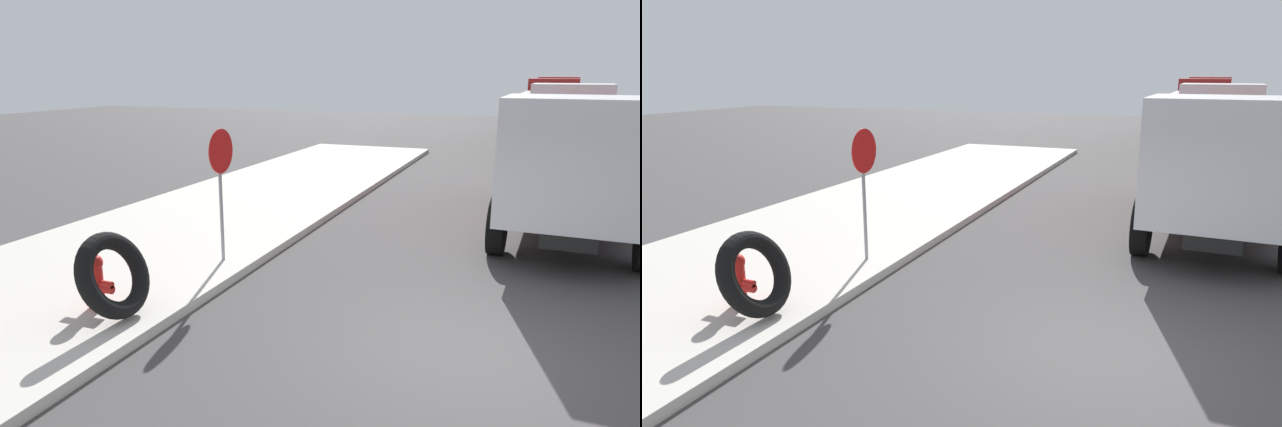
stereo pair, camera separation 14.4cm
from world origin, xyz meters
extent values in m
plane|color=#423F3F|center=(0.00, 0.00, 0.00)|extent=(80.00, 80.00, 0.00)
cube|color=#BCB7AD|center=(0.00, 6.50, 0.07)|extent=(36.00, 5.00, 0.15)
cylinder|color=red|center=(-0.69, 5.14, 0.45)|extent=(0.22, 0.22, 0.59)
sphere|color=red|center=(-0.69, 5.14, 0.81)|extent=(0.26, 0.26, 0.26)
cylinder|color=red|center=(-0.69, 4.94, 0.52)|extent=(0.10, 0.18, 0.10)
cylinder|color=red|center=(-0.69, 5.35, 0.52)|extent=(0.10, 0.18, 0.10)
cylinder|color=red|center=(-0.69, 4.94, 0.45)|extent=(0.12, 0.18, 0.12)
torus|color=black|center=(-0.86, 4.65, 0.76)|extent=(1.21, 0.70, 1.21)
cylinder|color=gray|center=(1.81, 4.56, 1.31)|extent=(0.06, 0.06, 2.33)
cylinder|color=red|center=(1.81, 4.52, 2.10)|extent=(0.76, 0.02, 0.76)
cube|color=red|center=(7.78, -1.29, 1.60)|extent=(4.89, 2.68, 1.60)
cube|color=silver|center=(4.18, -1.15, 1.90)|extent=(2.10, 2.58, 2.20)
cube|color=black|center=(6.68, -1.25, 0.67)|extent=(7.03, 1.17, 0.24)
cylinder|color=black|center=(4.43, 0.09, 0.55)|extent=(1.11, 0.34, 1.10)
cylinder|color=black|center=(8.93, -2.58, 0.55)|extent=(1.11, 0.34, 1.10)
cylinder|color=black|center=(9.03, -0.09, 0.55)|extent=(1.11, 0.34, 1.10)
cube|color=#237033|center=(18.09, -1.47, 1.60)|extent=(4.90, 2.69, 1.60)
cube|color=silver|center=(14.49, -1.32, 1.90)|extent=(2.10, 2.58, 2.20)
cube|color=black|center=(16.99, -1.42, 0.67)|extent=(7.03, 1.18, 0.24)
cylinder|color=black|center=(14.64, -2.58, 0.55)|extent=(1.11, 0.34, 1.10)
cylinder|color=black|center=(14.74, -0.08, 0.55)|extent=(1.11, 0.34, 1.10)
cylinder|color=black|center=(19.24, -2.76, 0.55)|extent=(1.11, 0.34, 1.10)
cylinder|color=black|center=(19.34, -0.27, 0.55)|extent=(1.11, 0.34, 1.10)
cube|color=slate|center=(23.60, -0.68, 1.60)|extent=(4.89, 2.67, 1.60)
cube|color=maroon|center=(27.20, -0.81, 1.90)|extent=(2.09, 2.57, 2.20)
cube|color=black|center=(24.70, -0.72, 0.67)|extent=(7.03, 1.15, 0.24)
cylinder|color=black|center=(27.04, 0.45, 0.55)|extent=(1.11, 0.34, 1.10)
cylinder|color=black|center=(26.95, -2.05, 0.55)|extent=(1.11, 0.34, 1.10)
cylinder|color=black|center=(22.44, 0.61, 0.55)|extent=(1.11, 0.34, 1.10)
cylinder|color=black|center=(22.35, -1.89, 0.55)|extent=(1.11, 0.34, 1.10)
cube|color=#1E3899|center=(38.70, -1.19, 1.60)|extent=(4.85, 2.60, 1.60)
cube|color=maroon|center=(35.10, -1.12, 1.90)|extent=(2.05, 2.54, 2.20)
cube|color=black|center=(37.60, -1.17, 0.67)|extent=(7.02, 1.04, 0.24)
cylinder|color=black|center=(35.28, -2.37, 0.55)|extent=(1.11, 0.32, 1.10)
cylinder|color=black|center=(35.33, 0.13, 0.55)|extent=(1.11, 0.32, 1.10)
cylinder|color=black|center=(39.88, -2.46, 0.55)|extent=(1.11, 0.32, 1.10)
cylinder|color=black|center=(39.93, 0.04, 0.55)|extent=(1.11, 0.32, 1.10)
camera|label=1|loc=(-6.69, -0.61, 3.44)|focal=32.42mm
camera|label=2|loc=(-6.63, -0.74, 3.44)|focal=32.42mm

